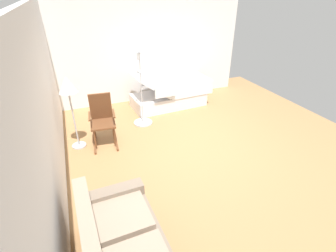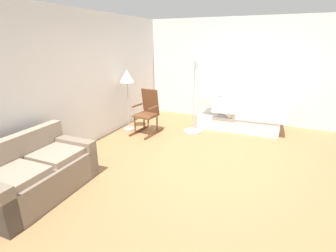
{
  "view_description": "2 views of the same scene",
  "coord_description": "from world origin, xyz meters",
  "px_view_note": "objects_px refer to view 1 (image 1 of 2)",
  "views": [
    {
      "loc": [
        -3.76,
        2.11,
        2.89
      ],
      "look_at": [
        -0.07,
        0.66,
        0.69
      ],
      "focal_mm": 27.1,
      "sensor_mm": 36.0,
      "label": 1
    },
    {
      "loc": [
        -3.99,
        -1.08,
        2.11
      ],
      "look_at": [
        -0.25,
        0.6,
        0.7
      ],
      "focal_mm": 26.46,
      "sensor_mm": 36.0,
      "label": 2
    }
  ],
  "objects_px": {
    "hospital_bed": "(169,95)",
    "couch": "(124,252)",
    "rocking_chair": "(102,120)",
    "iv_pole": "(143,114)",
    "floor_lamp": "(68,90)"
  },
  "relations": [
    {
      "from": "couch",
      "to": "rocking_chair",
      "type": "bearing_deg",
      "value": -4.49
    },
    {
      "from": "couch",
      "to": "iv_pole",
      "type": "height_order",
      "value": "iv_pole"
    },
    {
      "from": "rocking_chair",
      "to": "couch",
      "type": "bearing_deg",
      "value": 175.51
    },
    {
      "from": "couch",
      "to": "rocking_chair",
      "type": "height_order",
      "value": "rocking_chair"
    },
    {
      "from": "rocking_chair",
      "to": "iv_pole",
      "type": "relative_size",
      "value": 0.62
    },
    {
      "from": "rocking_chair",
      "to": "floor_lamp",
      "type": "relative_size",
      "value": 0.71
    },
    {
      "from": "couch",
      "to": "floor_lamp",
      "type": "relative_size",
      "value": 1.1
    },
    {
      "from": "couch",
      "to": "iv_pole",
      "type": "relative_size",
      "value": 0.96
    },
    {
      "from": "rocking_chair",
      "to": "floor_lamp",
      "type": "distance_m",
      "value": 0.9
    },
    {
      "from": "hospital_bed",
      "to": "iv_pole",
      "type": "relative_size",
      "value": 1.25
    },
    {
      "from": "couch",
      "to": "floor_lamp",
      "type": "xyz_separation_m",
      "value": [
        2.9,
        0.3,
        0.92
      ]
    },
    {
      "from": "hospital_bed",
      "to": "couch",
      "type": "height_order",
      "value": "hospital_bed"
    },
    {
      "from": "floor_lamp",
      "to": "iv_pole",
      "type": "xyz_separation_m",
      "value": [
        0.49,
        -1.51,
        -0.98
      ]
    },
    {
      "from": "hospital_bed",
      "to": "couch",
      "type": "xyz_separation_m",
      "value": [
        -4.12,
        2.16,
        -0.01
      ]
    },
    {
      "from": "floor_lamp",
      "to": "couch",
      "type": "bearing_deg",
      "value": -174.01
    }
  ]
}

